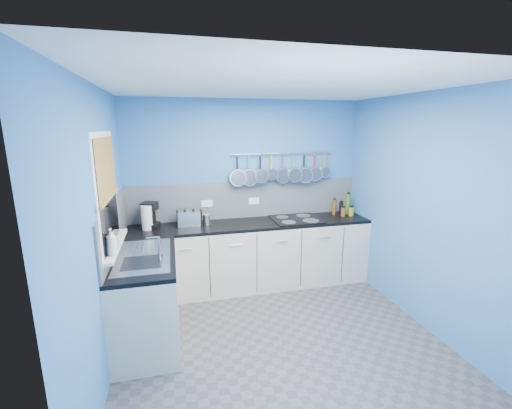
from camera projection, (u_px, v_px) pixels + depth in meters
name	position (u px, v px, depth m)	size (l,w,h in m)	color
floor	(278.00, 337.00, 3.55)	(3.20, 3.00, 0.02)	#47474C
ceiling	(282.00, 84.00, 2.99)	(3.20, 3.00, 0.02)	white
wall_back	(246.00, 192.00, 4.70)	(3.20, 0.02, 2.50)	#3472B7
wall_front	(365.00, 295.00, 1.84)	(3.20, 0.02, 2.50)	#3472B7
wall_left	(100.00, 234.00, 2.89)	(0.02, 3.00, 2.50)	#3472B7
wall_right	(422.00, 211.00, 3.65)	(0.02, 3.00, 2.50)	#3472B7
backsplash_back	(247.00, 200.00, 4.70)	(3.20, 0.02, 0.50)	slate
backsplash_left	(115.00, 225.00, 3.48)	(0.02, 1.80, 0.50)	slate
cabinet_run_back	(252.00, 256.00, 4.59)	(3.20, 0.60, 0.86)	beige
worktop_back	(251.00, 224.00, 4.49)	(3.20, 0.60, 0.04)	black
cabinet_run_left	(147.00, 300.00, 3.43)	(0.60, 1.20, 0.86)	beige
worktop_left	(144.00, 258.00, 3.33)	(0.60, 1.20, 0.04)	black
window_frame	(107.00, 193.00, 3.11)	(0.01, 1.00, 1.10)	white
window_glass	(108.00, 192.00, 3.11)	(0.01, 0.90, 1.00)	black
bamboo_blind	(106.00, 168.00, 3.07)	(0.01, 0.90, 0.55)	#B8893F
window_sill	(115.00, 245.00, 3.24)	(0.10, 0.98, 0.03)	white
sink_unit	(144.00, 256.00, 3.32)	(0.50, 0.95, 0.01)	silver
mixer_tap	(159.00, 248.00, 3.16)	(0.12, 0.08, 0.26)	silver
socket_left	(207.00, 203.00, 4.56)	(0.15, 0.01, 0.09)	white
socket_right	(254.00, 201.00, 4.72)	(0.15, 0.01, 0.09)	white
pot_rail	(282.00, 154.00, 4.64)	(0.02, 0.02, 1.45)	silver
soap_bottle_a	(111.00, 242.00, 2.93)	(0.09, 0.09, 0.24)	white
soap_bottle_b	(114.00, 241.00, 3.04)	(0.08, 0.08, 0.17)	white
paper_towel	(147.00, 218.00, 4.15)	(0.13, 0.13, 0.30)	white
coffee_maker	(150.00, 215.00, 4.21)	(0.18, 0.20, 0.32)	black
toaster	(189.00, 218.00, 4.35)	(0.30, 0.17, 0.19)	silver
canister	(207.00, 220.00, 4.37)	(0.09, 0.09, 0.14)	silver
hob	(296.00, 219.00, 4.62)	(0.65, 0.57, 0.01)	black
pan_0	(237.00, 170.00, 4.53)	(0.23, 0.09, 0.42)	silver
pan_1	(249.00, 170.00, 4.57)	(0.23, 0.08, 0.42)	silver
pan_2	(260.00, 168.00, 4.60)	(0.19, 0.13, 0.38)	silver
pan_3	(271.00, 167.00, 4.63)	(0.16, 0.08, 0.35)	silver
pan_4	(282.00, 168.00, 4.68)	(0.22, 0.07, 0.41)	silver
pan_5	(293.00, 168.00, 4.71)	(0.20, 0.11, 0.39)	silver
pan_6	(304.00, 168.00, 4.75)	(0.22, 0.10, 0.41)	silver
pan_7	(314.00, 167.00, 4.79)	(0.20, 0.09, 0.39)	silver
pan_8	(325.00, 165.00, 4.82)	(0.16, 0.06, 0.35)	silver
condiment_0	(348.00, 204.00, 4.90)	(0.06, 0.06, 0.30)	#3F721E
condiment_1	(341.00, 208.00, 4.90)	(0.06, 0.06, 0.18)	black
condiment_2	(334.00, 207.00, 4.88)	(0.06, 0.06, 0.22)	brown
condiment_3	(351.00, 211.00, 4.83)	(0.07, 0.07, 0.12)	olive
condiment_4	(343.00, 212.00, 4.79)	(0.07, 0.07, 0.12)	brown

